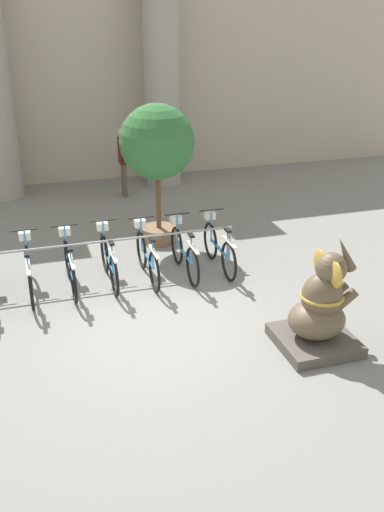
# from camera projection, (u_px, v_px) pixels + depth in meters

# --- Properties ---
(ground_plane) EXTENTS (60.00, 60.00, 0.00)m
(ground_plane) POSITION_uv_depth(u_px,v_px,m) (155.00, 330.00, 8.72)
(ground_plane) COLOR slate
(building_facade) EXTENTS (20.00, 0.20, 6.00)m
(building_facade) POSITION_uv_depth(u_px,v_px,m) (75.00, 69.00, 15.03)
(building_facade) COLOR #B2A893
(building_facade) RESTS_ON ground_plane
(column_right) EXTENTS (1.18, 1.18, 5.16)m
(column_right) POSITION_uv_depth(u_px,v_px,m) (162.00, 86.00, 14.87)
(column_right) COLOR gray
(column_right) RESTS_ON ground_plane
(bike_rack) EXTENTS (5.40, 0.05, 0.77)m
(bike_rack) POSITION_uv_depth(u_px,v_px,m) (88.00, 249.00, 9.98)
(bike_rack) COLOR gray
(bike_rack) RESTS_ON ground_plane
(bicycle_2) EXTENTS (0.48, 1.75, 1.02)m
(bicycle_2) POSITION_uv_depth(u_px,v_px,m) (29.00, 271.00, 9.65)
(bicycle_2) COLOR black
(bicycle_2) RESTS_ON ground_plane
(bicycle_3) EXTENTS (0.48, 1.75, 1.02)m
(bicycle_3) POSITION_uv_depth(u_px,v_px,m) (70.00, 266.00, 9.86)
(bicycle_3) COLOR black
(bicycle_3) RESTS_ON ground_plane
(bicycle_4) EXTENTS (0.48, 1.75, 1.02)m
(bicycle_4) POSITION_uv_depth(u_px,v_px,m) (109.00, 260.00, 10.08)
(bicycle_4) COLOR black
(bicycle_4) RESTS_ON ground_plane
(bicycle_5) EXTENTS (0.48, 1.75, 1.02)m
(bicycle_5) POSITION_uv_depth(u_px,v_px,m) (147.00, 257.00, 10.22)
(bicycle_5) COLOR black
(bicycle_5) RESTS_ON ground_plane
(bicycle_6) EXTENTS (0.48, 1.75, 1.02)m
(bicycle_6) POSITION_uv_depth(u_px,v_px,m) (184.00, 252.00, 10.40)
(bicycle_6) COLOR black
(bicycle_6) RESTS_ON ground_plane
(bicycle_7) EXTENTS (0.48, 1.75, 1.02)m
(bicycle_7) POSITION_uv_depth(u_px,v_px,m) (219.00, 247.00, 10.61)
(bicycle_7) COLOR black
(bicycle_7) RESTS_ON ground_plane
(elephant_statue) EXTENTS (1.09, 1.09, 1.70)m
(elephant_statue) POSITION_uv_depth(u_px,v_px,m) (320.00, 311.00, 8.11)
(elephant_statue) COLOR #4C4742
(elephant_statue) RESTS_ON ground_plane
(person_pedestrian) EXTENTS (0.23, 0.47, 1.77)m
(person_pedestrian) POSITION_uv_depth(u_px,v_px,m) (123.00, 155.00, 14.39)
(person_pedestrian) COLOR brown
(person_pedestrian) RESTS_ON ground_plane
(potted_tree) EXTENTS (1.49, 1.49, 2.84)m
(potted_tree) POSITION_uv_depth(u_px,v_px,m) (157.00, 147.00, 11.19)
(potted_tree) COLOR brown
(potted_tree) RESTS_ON ground_plane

